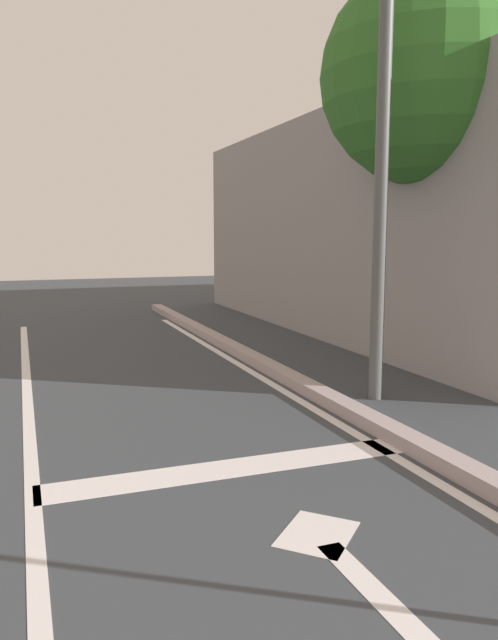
% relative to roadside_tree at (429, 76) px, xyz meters
% --- Properties ---
extents(lane_line_center, '(0.12, 20.00, 0.01)m').
position_rel_roadside_tree_xyz_m(lane_line_center, '(-5.46, -3.65, -4.15)').
color(lane_line_center, silver).
rests_on(lane_line_center, ground).
extents(lane_line_curbside, '(0.12, 20.00, 0.01)m').
position_rel_roadside_tree_xyz_m(lane_line_curbside, '(-2.41, -3.65, -4.15)').
color(lane_line_curbside, silver).
rests_on(lane_line_curbside, ground).
extents(stop_bar, '(3.20, 0.40, 0.01)m').
position_rel_roadside_tree_xyz_m(stop_bar, '(-3.86, -2.75, -4.15)').
color(stop_bar, silver).
rests_on(stop_bar, ground).
extents(lane_arrow_stem, '(0.16, 1.40, 0.01)m').
position_rel_roadside_tree_xyz_m(lane_arrow_stem, '(-3.70, -4.89, -4.15)').
color(lane_arrow_stem, silver).
rests_on(lane_arrow_stem, ground).
extents(lane_arrow_head, '(0.71, 0.71, 0.01)m').
position_rel_roadside_tree_xyz_m(lane_arrow_head, '(-3.70, -4.04, -4.15)').
color(lane_arrow_head, silver).
rests_on(lane_arrow_head, ground).
extents(curb_strip, '(0.24, 24.00, 0.14)m').
position_rel_roadside_tree_xyz_m(curb_strip, '(-2.16, -3.65, -4.08)').
color(curb_strip, '#A59597').
rests_on(curb_strip, ground).
extents(roadside_tree, '(3.03, 3.03, 5.68)m').
position_rel_roadside_tree_xyz_m(roadside_tree, '(0.00, 0.00, 0.00)').
color(roadside_tree, brown).
rests_on(roadside_tree, ground).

